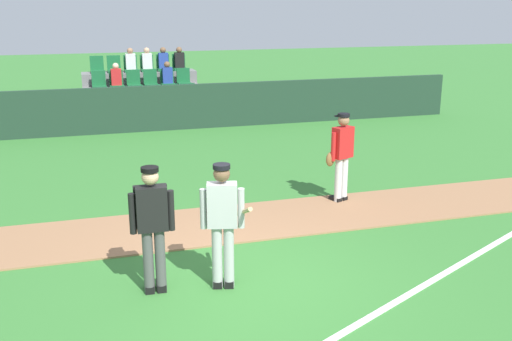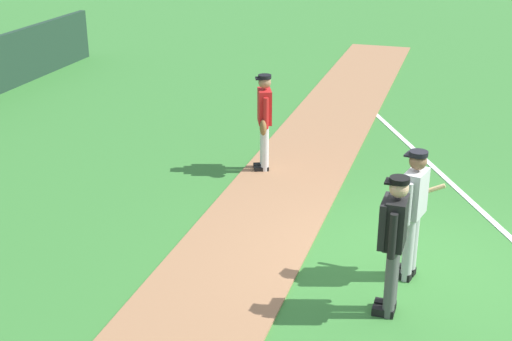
{
  "view_description": "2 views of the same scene",
  "coord_description": "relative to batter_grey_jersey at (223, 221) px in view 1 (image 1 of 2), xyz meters",
  "views": [
    {
      "loc": [
        -1.9,
        -7.25,
        3.79
      ],
      "look_at": [
        0.79,
        1.88,
        1.06
      ],
      "focal_mm": 41.47,
      "sensor_mm": 36.0,
      "label": 1
    },
    {
      "loc": [
        -8.57,
        -0.52,
        4.77
      ],
      "look_at": [
        0.08,
        2.15,
        1.12
      ],
      "focal_mm": 49.74,
      "sensor_mm": 36.0,
      "label": 2
    }
  ],
  "objects": [
    {
      "name": "stadium_bleachers",
      "position": [
        0.25,
        12.46,
        -0.33
      ],
      "size": [
        3.9,
        2.95,
        2.3
      ],
      "color": "slate",
      "rests_on": "ground"
    },
    {
      "name": "dugout_fence",
      "position": [
        0.24,
        10.56,
        -0.28
      ],
      "size": [
        20.0,
        0.16,
        1.37
      ],
      "primitive_type": "cube",
      "color": "#1E3828",
      "rests_on": "ground"
    },
    {
      "name": "foul_line_chalk",
      "position": [
        3.24,
        -0.47,
        -0.96
      ],
      "size": [
        10.75,
        5.51,
        0.01
      ],
      "primitive_type": "cube",
      "rotation": [
        0.0,
        0.0,
        0.47
      ],
      "color": "white",
      "rests_on": "ground"
    },
    {
      "name": "runner_red_jersey",
      "position": [
        3.02,
        2.86,
        -0.01
      ],
      "size": [
        0.66,
        0.41,
        1.76
      ],
      "color": "silver",
      "rests_on": "ground"
    },
    {
      "name": "umpire_home_plate",
      "position": [
        -0.92,
        0.14,
        0.03
      ],
      "size": [
        0.59,
        0.31,
        1.76
      ],
      "color": "#4C4C4C",
      "rests_on": "ground"
    },
    {
      "name": "infield_dirt_path",
      "position": [
        0.24,
        2.31,
        -0.95
      ],
      "size": [
        28.0,
        1.83,
        0.03
      ],
      "primitive_type": "cube",
      "color": "#9E704C",
      "rests_on": "ground"
    },
    {
      "name": "batter_grey_jersey",
      "position": [
        0.0,
        0.0,
        0.0
      ],
      "size": [
        0.61,
        0.8,
        1.76
      ],
      "color": "#B2B2B2",
      "rests_on": "ground"
    },
    {
      "name": "ground_plane",
      "position": [
        0.24,
        0.03,
        -0.97
      ],
      "size": [
        80.0,
        80.0,
        0.0
      ],
      "primitive_type": "plane",
      "color": "#387A33"
    }
  ]
}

